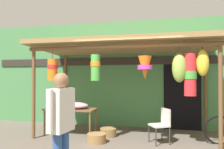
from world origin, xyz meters
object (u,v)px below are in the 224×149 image
at_px(flower_heap_on_table, 74,105).
at_px(wicker_basket_by_table, 96,138).
at_px(display_table, 71,111).
at_px(customer_foreground, 61,120).
at_px(folding_chair, 162,123).
at_px(wicker_basket_spare, 108,132).

relative_size(flower_heap_on_table, wicker_basket_by_table, 1.74).
relative_size(display_table, wicker_basket_by_table, 3.02).
bearing_deg(customer_foreground, wicker_basket_by_table, 94.88).
bearing_deg(display_table, customer_foreground, -68.48).
xyz_separation_m(display_table, customer_foreground, (1.13, -2.86, 0.34)).
distance_m(display_table, folding_chair, 2.51).
bearing_deg(display_table, wicker_basket_spare, 4.49).
height_order(folding_chair, customer_foreground, customer_foreground).
bearing_deg(wicker_basket_spare, customer_foreground, -88.78).
relative_size(wicker_basket_by_table, wicker_basket_spare, 1.06).
height_order(flower_heap_on_table, wicker_basket_by_table, flower_heap_on_table).
xyz_separation_m(flower_heap_on_table, folding_chair, (2.38, -0.24, -0.32)).
relative_size(flower_heap_on_table, folding_chair, 0.97).
distance_m(display_table, wicker_basket_spare, 1.20).
distance_m(flower_heap_on_table, wicker_basket_by_table, 1.22).
xyz_separation_m(folding_chair, customer_foreground, (-1.36, -2.62, 0.48)).
bearing_deg(flower_heap_on_table, customer_foreground, -70.42).
bearing_deg(wicker_basket_spare, flower_heap_on_table, -174.92).
xyz_separation_m(wicker_basket_by_table, wicker_basket_spare, (0.13, 0.64, 0.00)).
bearing_deg(display_table, wicker_basket_by_table, -30.73).
bearing_deg(folding_chair, display_table, 174.57).
height_order(display_table, customer_foreground, customer_foreground).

